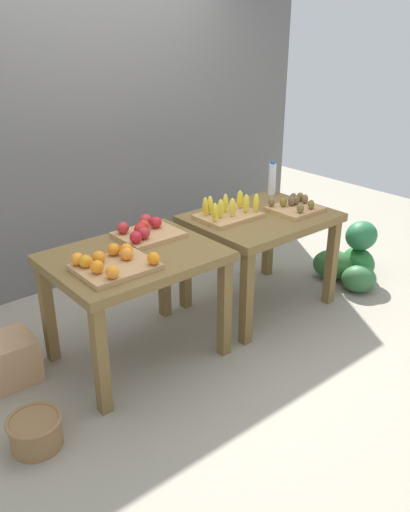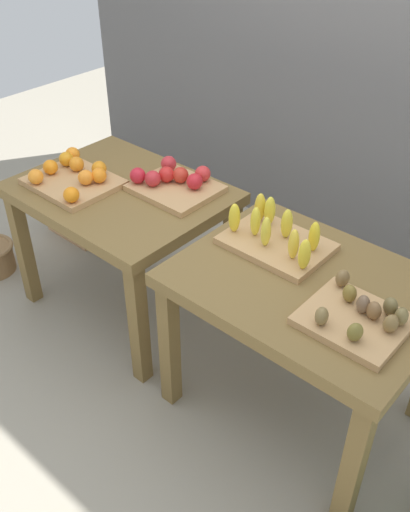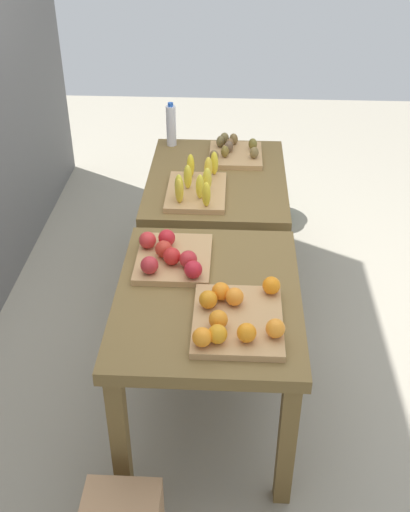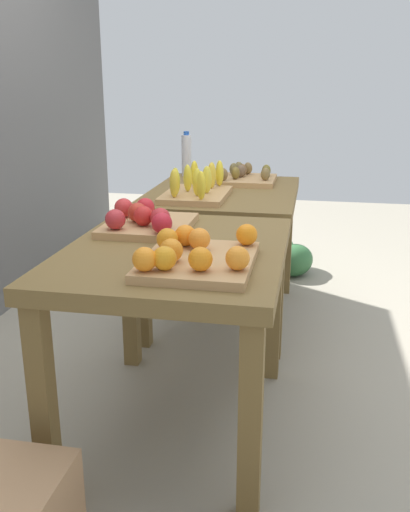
{
  "view_description": "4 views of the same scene",
  "coord_description": "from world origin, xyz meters",
  "px_view_note": "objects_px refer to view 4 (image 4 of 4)",
  "views": [
    {
      "loc": [
        -2.13,
        -2.57,
        2.06
      ],
      "look_at": [
        -0.02,
        -0.04,
        0.6
      ],
      "focal_mm": 36.92,
      "sensor_mm": 36.0,
      "label": 1
    },
    {
      "loc": [
        1.42,
        -1.6,
        2.16
      ],
      "look_at": [
        0.01,
        0.0,
        0.61
      ],
      "focal_mm": 40.01,
      "sensor_mm": 36.0,
      "label": 2
    },
    {
      "loc": [
        -2.71,
        -0.09,
        2.37
      ],
      "look_at": [
        0.07,
        0.04,
        0.52
      ],
      "focal_mm": 43.75,
      "sensor_mm": 36.0,
      "label": 3
    },
    {
      "loc": [
        -2.51,
        -0.48,
        1.35
      ],
      "look_at": [
        0.05,
        0.0,
        0.53
      ],
      "focal_mm": 39.76,
      "sensor_mm": 36.0,
      "label": 4
    }
  ],
  "objects_px": {
    "display_table_right": "(223,210)",
    "banana_crate": "(196,189)",
    "display_table_left": "(176,275)",
    "kiwi_bin": "(246,177)",
    "apple_bin": "(145,220)",
    "orange_bin": "(195,255)",
    "water_bottle": "(187,155)",
    "watermelon_pile": "(271,244)"
  },
  "relations": [
    {
      "from": "banana_crate",
      "to": "orange_bin",
      "type": "bearing_deg",
      "value": -168.51
    },
    {
      "from": "display_table_right",
      "to": "water_bottle",
      "type": "distance_m",
      "value": 0.58
    },
    {
      "from": "apple_bin",
      "to": "kiwi_bin",
      "type": "distance_m",
      "value": 1.21
    },
    {
      "from": "apple_bin",
      "to": "water_bottle",
      "type": "xyz_separation_m",
      "value": [
        1.34,
        0.13,
        0.09
      ]
    },
    {
      "from": "display_table_right",
      "to": "water_bottle",
      "type": "relative_size",
      "value": 3.74
    },
    {
      "from": "display_table_right",
      "to": "watermelon_pile",
      "type": "distance_m",
      "value": 1.06
    },
    {
      "from": "display_table_left",
      "to": "display_table_right",
      "type": "xyz_separation_m",
      "value": [
        1.12,
        0.0,
        0.0
      ]
    },
    {
      "from": "watermelon_pile",
      "to": "apple_bin",
      "type": "bearing_deg",
      "value": 168.09
    },
    {
      "from": "orange_bin",
      "to": "banana_crate",
      "type": "xyz_separation_m",
      "value": [
        1.1,
        0.22,
        0.01
      ]
    },
    {
      "from": "orange_bin",
      "to": "display_table_left",
      "type": "bearing_deg",
      "value": 29.24
    },
    {
      "from": "banana_crate",
      "to": "kiwi_bin",
      "type": "xyz_separation_m",
      "value": [
        0.5,
        -0.2,
        -0.02
      ]
    },
    {
      "from": "orange_bin",
      "to": "kiwi_bin",
      "type": "xyz_separation_m",
      "value": [
        1.6,
        0.02,
        -0.01
      ]
    },
    {
      "from": "kiwi_bin",
      "to": "apple_bin",
      "type": "bearing_deg",
      "value": 166.9
    },
    {
      "from": "orange_bin",
      "to": "watermelon_pile",
      "type": "bearing_deg",
      "value": -2.32
    },
    {
      "from": "orange_bin",
      "to": "kiwi_bin",
      "type": "height_order",
      "value": "orange_bin"
    },
    {
      "from": "display_table_right",
      "to": "banana_crate",
      "type": "relative_size",
      "value": 2.33
    },
    {
      "from": "display_table_right",
      "to": "banana_crate",
      "type": "bearing_deg",
      "value": 156.49
    },
    {
      "from": "apple_bin",
      "to": "orange_bin",
      "type": "bearing_deg",
      "value": -144.76
    },
    {
      "from": "display_table_right",
      "to": "watermelon_pile",
      "type": "bearing_deg",
      "value": -12.79
    },
    {
      "from": "banana_crate",
      "to": "watermelon_pile",
      "type": "distance_m",
      "value": 1.35
    },
    {
      "from": "orange_bin",
      "to": "water_bottle",
      "type": "height_order",
      "value": "water_bottle"
    },
    {
      "from": "apple_bin",
      "to": "banana_crate",
      "type": "distance_m",
      "value": 0.68
    },
    {
      "from": "orange_bin",
      "to": "banana_crate",
      "type": "height_order",
      "value": "banana_crate"
    },
    {
      "from": "display_table_left",
      "to": "kiwi_bin",
      "type": "bearing_deg",
      "value": -3.98
    },
    {
      "from": "kiwi_bin",
      "to": "orange_bin",
      "type": "bearing_deg",
      "value": -179.19
    },
    {
      "from": "watermelon_pile",
      "to": "water_bottle",
      "type": "bearing_deg",
      "value": 134.22
    },
    {
      "from": "apple_bin",
      "to": "watermelon_pile",
      "type": "height_order",
      "value": "apple_bin"
    },
    {
      "from": "display_table_left",
      "to": "banana_crate",
      "type": "xyz_separation_m",
      "value": [
        0.88,
        0.1,
        0.16
      ]
    },
    {
      "from": "display_table_right",
      "to": "kiwi_bin",
      "type": "height_order",
      "value": "kiwi_bin"
    },
    {
      "from": "apple_bin",
      "to": "water_bottle",
      "type": "height_order",
      "value": "water_bottle"
    },
    {
      "from": "display_table_right",
      "to": "apple_bin",
      "type": "relative_size",
      "value": 2.55
    },
    {
      "from": "apple_bin",
      "to": "banana_crate",
      "type": "height_order",
      "value": "banana_crate"
    },
    {
      "from": "display_table_left",
      "to": "display_table_right",
      "type": "height_order",
      "value": "same"
    },
    {
      "from": "display_table_left",
      "to": "display_table_right",
      "type": "relative_size",
      "value": 1.0
    },
    {
      "from": "banana_crate",
      "to": "kiwi_bin",
      "type": "height_order",
      "value": "banana_crate"
    },
    {
      "from": "apple_bin",
      "to": "banana_crate",
      "type": "relative_size",
      "value": 0.91
    },
    {
      "from": "watermelon_pile",
      "to": "banana_crate",
      "type": "bearing_deg",
      "value": 164.92
    },
    {
      "from": "apple_bin",
      "to": "kiwi_bin",
      "type": "bearing_deg",
      "value": -13.1
    },
    {
      "from": "apple_bin",
      "to": "water_bottle",
      "type": "relative_size",
      "value": 1.46
    },
    {
      "from": "display_table_left",
      "to": "banana_crate",
      "type": "distance_m",
      "value": 0.9
    },
    {
      "from": "display_table_right",
      "to": "orange_bin",
      "type": "xyz_separation_m",
      "value": [
        -1.33,
        -0.12,
        0.15
      ]
    },
    {
      "from": "banana_crate",
      "to": "water_bottle",
      "type": "height_order",
      "value": "water_bottle"
    }
  ]
}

